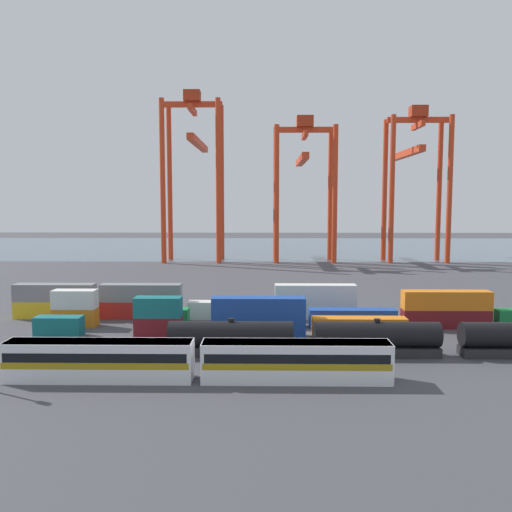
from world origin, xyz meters
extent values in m
plane|color=#424247|center=(0.00, 40.00, 0.00)|extent=(420.00, 420.00, 0.00)
cube|color=#475B6B|center=(0.00, 143.28, 0.00)|extent=(400.00, 110.00, 0.01)
cube|color=silver|center=(-22.19, -19.59, 1.95)|extent=(18.38, 3.10, 3.90)
cube|color=#9E8414|center=(-22.19, -19.59, 1.85)|extent=(18.01, 3.14, 0.64)
cube|color=black|center=(-22.19, -19.59, 2.63)|extent=(17.64, 3.13, 0.90)
cube|color=slate|center=(-22.19, -19.59, 3.72)|extent=(18.19, 2.85, 0.36)
cube|color=silver|center=(-2.92, -19.59, 1.95)|extent=(18.38, 3.10, 3.90)
cube|color=#9E8414|center=(-2.92, -19.59, 1.85)|extent=(18.01, 3.14, 0.64)
cube|color=black|center=(-2.92, -19.59, 2.63)|extent=(17.64, 3.13, 0.90)
cube|color=slate|center=(-2.92, -19.59, 3.72)|extent=(18.19, 2.85, 0.36)
cube|color=#232326|center=(-9.83, -10.73, 0.55)|extent=(14.15, 2.50, 1.10)
cylinder|color=black|center=(-9.83, -10.73, 2.51)|extent=(14.15, 2.83, 2.83)
cylinder|color=black|center=(-9.83, -10.73, 4.11)|extent=(0.70, 0.70, 0.36)
cube|color=#232326|center=(6.75, -10.73, 0.55)|extent=(14.15, 2.50, 1.10)
cylinder|color=black|center=(6.75, -10.73, 2.51)|extent=(14.15, 2.83, 2.83)
cylinder|color=black|center=(6.75, -10.73, 4.11)|extent=(0.70, 0.70, 0.36)
cube|color=#146066|center=(-32.88, -2.16, 1.30)|extent=(6.04, 2.44, 2.60)
cube|color=maroon|center=(-19.83, -2.16, 1.30)|extent=(6.04, 2.44, 2.60)
cube|color=#146066|center=(-19.83, -2.16, 3.90)|extent=(6.04, 2.44, 2.60)
cube|color=#1C4299|center=(-6.77, -2.16, 1.30)|extent=(12.10, 2.44, 2.60)
cube|color=#1C4299|center=(-6.77, -2.16, 3.90)|extent=(12.10, 2.44, 2.60)
cube|color=orange|center=(6.28, -2.16, 1.30)|extent=(12.10, 2.44, 2.60)
cube|color=orange|center=(-32.70, 3.43, 1.30)|extent=(6.04, 2.44, 2.60)
cube|color=silver|center=(-32.70, 3.43, 3.90)|extent=(6.04, 2.44, 2.60)
cube|color=#197538|center=(-19.70, 3.43, 1.30)|extent=(6.04, 2.44, 2.60)
cube|color=#146066|center=(-6.70, 3.43, 1.30)|extent=(12.10, 2.44, 2.60)
cube|color=#1C4299|center=(6.31, 3.43, 1.30)|extent=(12.10, 2.44, 2.60)
cube|color=maroon|center=(19.31, 3.43, 1.30)|extent=(12.10, 2.44, 2.60)
cube|color=orange|center=(19.31, 3.43, 3.90)|extent=(12.10, 2.44, 2.60)
cube|color=gold|center=(-37.73, 9.01, 1.30)|extent=(12.10, 2.44, 2.60)
cube|color=slate|center=(-37.73, 9.01, 3.90)|extent=(12.10, 2.44, 2.60)
cube|color=#AD211C|center=(-24.61, 9.01, 1.30)|extent=(12.10, 2.44, 2.60)
cube|color=slate|center=(-24.61, 9.01, 3.90)|extent=(12.10, 2.44, 2.60)
cube|color=silver|center=(-11.50, 9.01, 1.30)|extent=(12.10, 2.44, 2.60)
cube|color=silver|center=(1.61, 9.01, 1.30)|extent=(12.10, 2.44, 2.60)
cube|color=silver|center=(1.61, 9.01, 3.90)|extent=(12.10, 2.44, 2.60)
cylinder|color=red|center=(-35.30, 84.32, 23.54)|extent=(1.50, 1.50, 47.09)
cylinder|color=red|center=(-19.26, 84.32, 23.54)|extent=(1.50, 1.50, 47.09)
cylinder|color=red|center=(-35.30, 95.69, 23.54)|extent=(1.50, 1.50, 47.09)
cylinder|color=red|center=(-19.26, 95.69, 23.54)|extent=(1.50, 1.50, 47.09)
cube|color=red|center=(-27.28, 90.01, 46.29)|extent=(17.64, 1.20, 1.60)
cube|color=red|center=(-27.28, 90.01, 44.69)|extent=(1.20, 12.97, 1.60)
cube|color=red|center=(-27.28, 103.78, 36.43)|extent=(2.00, 39.35, 2.00)
cube|color=#9F2C14|center=(-27.28, 90.01, 48.69)|extent=(4.80, 4.00, 3.20)
cylinder|color=red|center=(-2.57, 84.74, 19.85)|extent=(1.50, 1.50, 39.70)
cylinder|color=red|center=(14.19, 84.74, 19.85)|extent=(1.50, 1.50, 39.70)
cylinder|color=red|center=(-2.57, 95.28, 19.85)|extent=(1.50, 1.50, 39.70)
cylinder|color=red|center=(14.19, 95.28, 19.85)|extent=(1.50, 1.50, 39.70)
cube|color=red|center=(5.81, 90.01, 38.90)|extent=(18.36, 1.20, 1.60)
cube|color=red|center=(5.81, 90.01, 37.30)|extent=(1.20, 12.14, 1.60)
cube|color=red|center=(5.81, 101.27, 31.07)|extent=(2.00, 32.19, 2.00)
cube|color=#9F2C14|center=(5.81, 90.01, 41.30)|extent=(4.80, 4.00, 3.20)
cylinder|color=red|center=(30.63, 85.35, 21.23)|extent=(1.50, 1.50, 42.46)
cylinder|color=red|center=(47.18, 85.35, 21.23)|extent=(1.50, 1.50, 42.46)
cylinder|color=red|center=(30.63, 94.66, 21.23)|extent=(1.50, 1.50, 42.46)
cylinder|color=red|center=(47.18, 94.66, 21.23)|extent=(1.50, 1.50, 42.46)
cube|color=red|center=(38.90, 90.01, 41.66)|extent=(18.15, 1.20, 1.60)
cube|color=red|center=(38.90, 90.01, 40.06)|extent=(1.20, 10.91, 1.60)
cube|color=red|center=(38.90, 102.21, 33.07)|extent=(2.00, 34.86, 2.00)
cube|color=#9F2C14|center=(38.90, 90.01, 44.06)|extent=(4.80, 4.00, 3.20)
camera|label=1|loc=(-6.02, -70.59, 17.25)|focal=37.66mm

